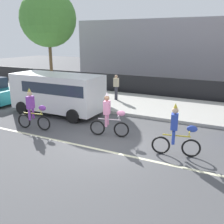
% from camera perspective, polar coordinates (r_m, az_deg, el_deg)
% --- Properties ---
extents(ground_plane, '(80.00, 80.00, 0.00)m').
position_cam_1_polar(ground_plane, '(10.34, -1.12, -7.24)').
color(ground_plane, '#4C4C4F').
extents(road_centre_line, '(36.00, 0.14, 0.01)m').
position_cam_1_polar(road_centre_line, '(9.94, -2.50, -8.22)').
color(road_centre_line, beige).
rests_on(road_centre_line, ground).
extents(sidewalk_curb, '(60.00, 5.00, 0.15)m').
position_cam_1_polar(sidewalk_curb, '(16.04, 9.96, 1.26)').
color(sidewalk_curb, '#ADAAA3').
rests_on(sidewalk_curb, ground).
extents(fence_line, '(40.00, 0.08, 1.40)m').
position_cam_1_polar(fence_line, '(18.64, 12.76, 5.11)').
color(fence_line, black).
rests_on(fence_line, ground).
extents(parade_cyclist_purple, '(1.71, 0.52, 1.92)m').
position_cam_1_polar(parade_cyclist_purple, '(12.36, -16.77, 0.10)').
color(parade_cyclist_purple, black).
rests_on(parade_cyclist_purple, ground).
extents(parade_cyclist_pink, '(1.69, 0.59, 1.92)m').
position_cam_1_polar(parade_cyclist_pink, '(10.99, -0.54, -1.16)').
color(parade_cyclist_pink, black).
rests_on(parade_cyclist_pink, ground).
extents(parade_cyclist_cobalt, '(1.69, 0.56, 1.92)m').
position_cam_1_polar(parade_cyclist_cobalt, '(9.46, 13.98, -4.51)').
color(parade_cyclist_cobalt, black).
rests_on(parade_cyclist_cobalt, ground).
extents(parked_van_white, '(5.00, 2.22, 2.18)m').
position_cam_1_polar(parked_van_white, '(14.51, -11.58, 4.50)').
color(parked_van_white, white).
rests_on(parked_van_white, ground).
extents(street_tree_far_corner, '(4.19, 4.19, 7.38)m').
position_cam_1_polar(street_tree_far_corner, '(21.28, -13.73, 19.13)').
color(street_tree_far_corner, brown).
rests_on(street_tree_far_corner, sidewalk_curb).
extents(pedestrian_onlooker, '(0.32, 0.20, 1.62)m').
position_cam_1_polar(pedestrian_onlooker, '(17.02, 0.90, 5.56)').
color(pedestrian_onlooker, '#33333D').
rests_on(pedestrian_onlooker, sidewalk_curb).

